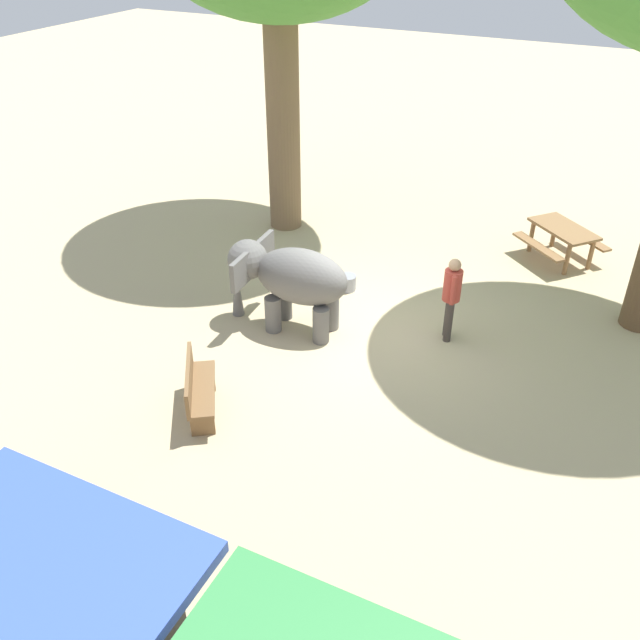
# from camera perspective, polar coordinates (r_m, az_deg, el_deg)

# --- Properties ---
(ground_plane) EXTENTS (60.00, 60.00, 0.00)m
(ground_plane) POSITION_cam_1_polar(r_m,az_deg,el_deg) (12.65, 5.49, -0.97)
(ground_plane) COLOR tan
(elephant) EXTENTS (2.36, 1.59, 1.64)m
(elephant) POSITION_cam_1_polar(r_m,az_deg,el_deg) (12.23, -2.62, 3.61)
(elephant) COLOR slate
(elephant) RESTS_ON ground_plane
(person_handler) EXTENTS (0.32, 0.49, 1.62)m
(person_handler) POSITION_cam_1_polar(r_m,az_deg,el_deg) (12.14, 11.05, 2.23)
(person_handler) COLOR #3F3833
(person_handler) RESTS_ON ground_plane
(wooden_bench) EXTENTS (1.11, 1.39, 0.88)m
(wooden_bench) POSITION_cam_1_polar(r_m,az_deg,el_deg) (10.63, -10.31, -5.70)
(wooden_bench) COLOR brown
(wooden_bench) RESTS_ON ground_plane
(picnic_table_near) EXTENTS (2.10, 2.10, 0.78)m
(picnic_table_near) POSITION_cam_1_polar(r_m,az_deg,el_deg) (15.75, 19.79, 6.73)
(picnic_table_near) COLOR olive
(picnic_table_near) RESTS_ON ground_plane
(feed_bucket) EXTENTS (0.36, 0.36, 0.32)m
(feed_bucket) POSITION_cam_1_polar(r_m,az_deg,el_deg) (13.86, 2.33, 3.18)
(feed_bucket) COLOR gray
(feed_bucket) RESTS_ON ground_plane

